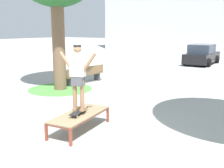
# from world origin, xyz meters

# --- Properties ---
(ground_plane) EXTENTS (120.00, 120.00, 0.00)m
(ground_plane) POSITION_xyz_m (0.00, 0.00, 0.00)
(ground_plane) COLOR #A8A8A3
(skate_box) EXTENTS (1.01, 1.98, 0.46)m
(skate_box) POSITION_xyz_m (-0.53, 0.28, 0.41)
(skate_box) COLOR brown
(skate_box) RESTS_ON ground
(skateboard) EXTENTS (0.43, 0.82, 0.09)m
(skateboard) POSITION_xyz_m (-0.53, 0.25, 0.54)
(skateboard) COLOR black
(skateboard) RESTS_ON skate_box
(skater) EXTENTS (0.98, 0.40, 1.69)m
(skater) POSITION_xyz_m (-0.53, 0.26, 1.53)
(skater) COLOR #8E6647
(skater) RESTS_ON skateboard
(grass_patch_near_left) EXTENTS (2.81, 2.81, 0.01)m
(grass_patch_near_left) POSITION_xyz_m (-4.58, 3.64, 0.00)
(grass_patch_near_left) COLOR #519342
(grass_patch_near_left) RESTS_ON ground
(car_black) EXTENTS (1.98, 4.23, 1.50)m
(car_black) POSITION_xyz_m (-1.98, 15.94, 0.69)
(car_black) COLOR black
(car_black) RESTS_ON ground
(park_bench) EXTENTS (0.71, 2.43, 0.83)m
(park_bench) POSITION_xyz_m (-4.56, 5.28, 0.45)
(park_bench) COLOR brown
(park_bench) RESTS_ON ground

